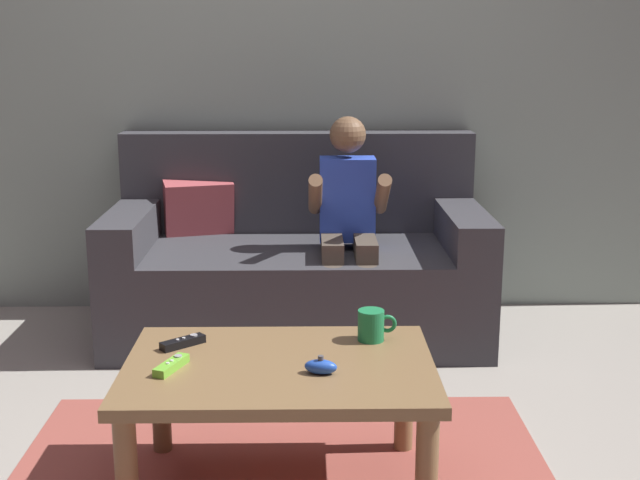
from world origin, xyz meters
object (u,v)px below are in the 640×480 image
coffee_mug (372,325)px  couch (296,266)px  game_remote_lime_near_edge (171,365)px  coffee_table (280,383)px  nunchuk_blue (321,367)px  game_remote_black_far_corner (183,342)px  person_seated_on_couch (348,219)px

coffee_mug → couch: bearing=101.3°
couch → coffee_mug: bearing=-78.7°
couch → game_remote_lime_near_edge: couch is taller
coffee_table → nunchuk_blue: 0.16m
coffee_table → game_remote_black_far_corner: game_remote_black_far_corner is taller
couch → person_seated_on_couch: bearing=-40.0°
game_remote_black_far_corner → coffee_mug: 0.57m
person_seated_on_couch → game_remote_lime_near_edge: (-0.55, -1.26, -0.14)m
couch → person_seated_on_couch: size_ratio=1.66×
nunchuk_blue → game_remote_lime_near_edge: bearing=175.1°
person_seated_on_couch → coffee_table: person_seated_on_couch is taller
nunchuk_blue → game_remote_black_far_corner: nunchuk_blue is taller
person_seated_on_couch → nunchuk_blue: 1.31m
game_remote_lime_near_edge → coffee_mug: size_ratio=1.22×
couch → nunchuk_blue: size_ratio=16.90×
coffee_table → coffee_mug: bearing=32.6°
person_seated_on_couch → coffee_table: size_ratio=1.12×
coffee_mug → game_remote_black_far_corner: bearing=-175.6°
person_seated_on_couch → coffee_mug: size_ratio=8.28×
coffee_table → game_remote_black_far_corner: (-0.29, 0.13, 0.07)m
coffee_table → coffee_mug: (0.27, 0.18, 0.11)m
couch → coffee_table: couch is taller
game_remote_lime_near_edge → nunchuk_blue: nunchuk_blue is taller
person_seated_on_couch → nunchuk_blue: (-0.14, -1.30, -0.13)m
game_remote_lime_near_edge → nunchuk_blue: bearing=-4.9°
nunchuk_blue → person_seated_on_couch: bearing=84.0°
coffee_table → game_remote_lime_near_edge: size_ratio=6.11×
nunchuk_blue → game_remote_black_far_corner: size_ratio=0.74×
game_remote_black_far_corner → person_seated_on_couch: bearing=63.4°
couch → coffee_table: bearing=-91.2°
game_remote_lime_near_edge → couch: bearing=77.3°
person_seated_on_couch → coffee_table: (-0.25, -1.22, -0.21)m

